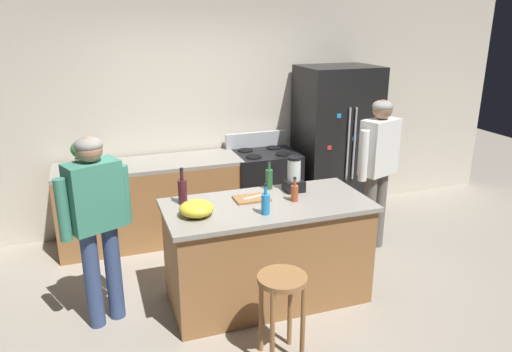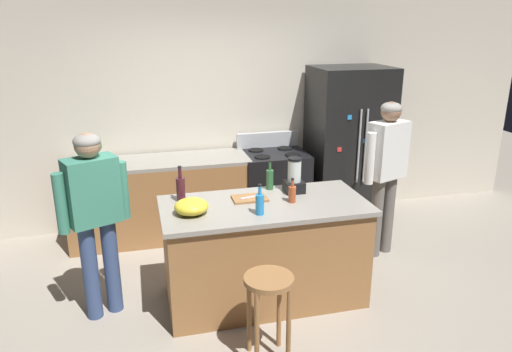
# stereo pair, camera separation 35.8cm
# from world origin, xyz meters

# --- Properties ---
(ground_plane) EXTENTS (14.00, 14.00, 0.00)m
(ground_plane) POSITION_xyz_m (0.00, 0.00, 0.00)
(ground_plane) COLOR #9E9384
(back_wall) EXTENTS (8.00, 0.10, 2.70)m
(back_wall) POSITION_xyz_m (0.00, 1.95, 1.35)
(back_wall) COLOR beige
(back_wall) RESTS_ON ground_plane
(kitchen_island) EXTENTS (1.77, 0.84, 0.92)m
(kitchen_island) POSITION_xyz_m (0.00, 0.00, 0.46)
(kitchen_island) COLOR #9E6B3D
(kitchen_island) RESTS_ON ground_plane
(back_counter_run) EXTENTS (2.00, 0.64, 0.92)m
(back_counter_run) POSITION_xyz_m (-0.80, 1.55, 0.46)
(back_counter_run) COLOR #9E6B3D
(back_counter_run) RESTS_ON ground_plane
(refrigerator) EXTENTS (0.90, 0.73, 1.89)m
(refrigerator) POSITION_xyz_m (1.45, 1.50, 0.94)
(refrigerator) COLOR black
(refrigerator) RESTS_ON ground_plane
(stove_range) EXTENTS (0.76, 0.65, 1.10)m
(stove_range) POSITION_xyz_m (0.53, 1.52, 0.47)
(stove_range) COLOR black
(stove_range) RESTS_ON ground_plane
(person_by_island_left) EXTENTS (0.58, 0.36, 1.59)m
(person_by_island_left) POSITION_xyz_m (-1.39, 0.11, 0.96)
(person_by_island_left) COLOR #384C7A
(person_by_island_left) RESTS_ON ground_plane
(person_by_sink_right) EXTENTS (0.58, 0.34, 1.64)m
(person_by_sink_right) POSITION_xyz_m (1.44, 0.55, 0.99)
(person_by_sink_right) COLOR #66605B
(person_by_sink_right) RESTS_ON ground_plane
(bar_stool) EXTENTS (0.36, 0.36, 0.68)m
(bar_stool) POSITION_xyz_m (-0.18, -0.80, 0.53)
(bar_stool) COLOR #9E6B3D
(bar_stool) RESTS_ON ground_plane
(potted_plant) EXTENTS (0.20, 0.20, 0.30)m
(potted_plant) POSITION_xyz_m (-1.48, 1.55, 1.09)
(potted_plant) COLOR silver
(potted_plant) RESTS_ON back_counter_run
(blender_appliance) EXTENTS (0.17, 0.17, 0.32)m
(blender_appliance) POSITION_xyz_m (0.33, 0.21, 1.05)
(blender_appliance) COLOR black
(blender_appliance) RESTS_ON kitchen_island
(bottle_soda) EXTENTS (0.07, 0.07, 0.26)m
(bottle_soda) POSITION_xyz_m (-0.10, -0.22, 1.01)
(bottle_soda) COLOR #268CD8
(bottle_soda) RESTS_ON kitchen_island
(bottle_wine) EXTENTS (0.08, 0.08, 0.32)m
(bottle_wine) POSITION_xyz_m (-0.68, 0.23, 1.03)
(bottle_wine) COLOR #471923
(bottle_wine) RESTS_ON kitchen_island
(bottle_olive_oil) EXTENTS (0.07, 0.07, 0.28)m
(bottle_olive_oil) POSITION_xyz_m (0.14, 0.34, 1.02)
(bottle_olive_oil) COLOR #2D6638
(bottle_olive_oil) RESTS_ON kitchen_island
(bottle_cooking_sauce) EXTENTS (0.06, 0.06, 0.22)m
(bottle_cooking_sauce) POSITION_xyz_m (0.24, -0.03, 1.00)
(bottle_cooking_sauce) COLOR #B24C26
(bottle_cooking_sauce) RESTS_ON kitchen_island
(mixing_bowl) EXTENTS (0.28, 0.28, 0.12)m
(mixing_bowl) POSITION_xyz_m (-0.63, -0.07, 0.98)
(mixing_bowl) COLOR yellow
(mixing_bowl) RESTS_ON kitchen_island
(cutting_board) EXTENTS (0.30, 0.20, 0.02)m
(cutting_board) POSITION_xyz_m (-0.10, 0.12, 0.93)
(cutting_board) COLOR #9E6B3D
(cutting_board) RESTS_ON kitchen_island
(chef_knife) EXTENTS (0.22, 0.08, 0.01)m
(chef_knife) POSITION_xyz_m (-0.08, 0.12, 0.94)
(chef_knife) COLOR #B7BABF
(chef_knife) RESTS_ON cutting_board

